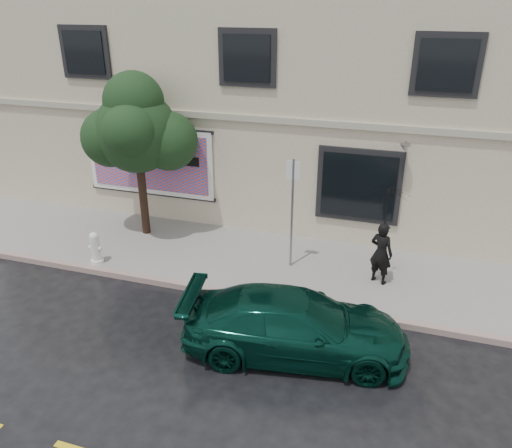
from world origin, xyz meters
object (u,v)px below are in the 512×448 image
(pedestrian, at_px, (381,253))
(car, at_px, (295,325))
(street_tree, at_px, (137,132))
(fire_hydrant, at_px, (95,248))

(pedestrian, bearing_deg, car, 89.41)
(street_tree, distance_m, fire_hydrant, 3.39)
(car, bearing_deg, pedestrian, -33.72)
(car, bearing_deg, fire_hydrant, 63.29)
(car, distance_m, street_tree, 7.28)
(car, relative_size, street_tree, 1.06)
(fire_hydrant, bearing_deg, pedestrian, 14.53)
(pedestrian, bearing_deg, street_tree, 17.10)
(street_tree, relative_size, fire_hydrant, 4.76)
(fire_hydrant, bearing_deg, car, -12.68)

